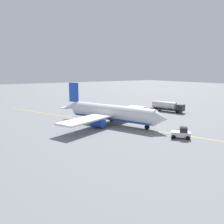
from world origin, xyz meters
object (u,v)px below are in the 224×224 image
Objects in this scene: airplane at (110,113)px; pushback_tug at (181,133)px; safety_cone_nose at (178,130)px; fuel_tanker at (167,106)px; refueling_worker at (131,111)px.

pushback_tug is (18.32, 4.23, -1.68)m from airplane.
pushback_tug is 5.45m from safety_cone_nose.
fuel_tanker is 12.95m from refueling_worker.
airplane reaches higher than safety_cone_nose.
airplane is at bearing -166.99° from pushback_tug.
airplane is 7.47× the size of pushback_tug.
safety_cone_nose is (14.43, 7.98, -2.39)m from airplane.
refueling_worker is 22.27m from safety_cone_nose.
pushback_tug reaches higher than refueling_worker.
fuel_tanker reaches higher than refueling_worker.
safety_cone_nose is (18.91, -17.02, -1.43)m from fuel_tanker.
fuel_tanker is (-4.48, 25.00, -0.96)m from airplane.
refueling_worker is at bearing 120.79° from airplane.
safety_cone_nose is (-3.90, 3.75, -0.71)m from pushback_tug.
pushback_tug reaches higher than safety_cone_nose.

